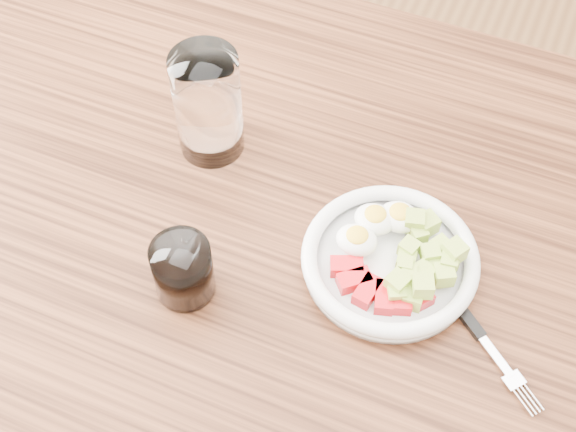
% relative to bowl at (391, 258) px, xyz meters
% --- Properties ---
extents(dining_table, '(1.50, 0.90, 0.77)m').
position_rel_bowl_xyz_m(dining_table, '(-0.12, -0.01, -0.12)').
color(dining_table, brown).
rests_on(dining_table, ground).
extents(bowl, '(0.21, 0.21, 0.05)m').
position_rel_bowl_xyz_m(bowl, '(0.00, 0.00, 0.00)').
color(bowl, white).
rests_on(bowl, dining_table).
extents(fork, '(0.16, 0.13, 0.01)m').
position_rel_bowl_xyz_m(fork, '(0.11, -0.04, -0.02)').
color(fork, black).
rests_on(fork, dining_table).
extents(water_glass, '(0.09, 0.09, 0.15)m').
position_rel_bowl_xyz_m(water_glass, '(-0.28, 0.09, 0.06)').
color(water_glass, white).
rests_on(water_glass, dining_table).
extents(coffee_glass, '(0.07, 0.07, 0.08)m').
position_rel_bowl_xyz_m(coffee_glass, '(-0.21, -0.12, 0.02)').
color(coffee_glass, white).
rests_on(coffee_glass, dining_table).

